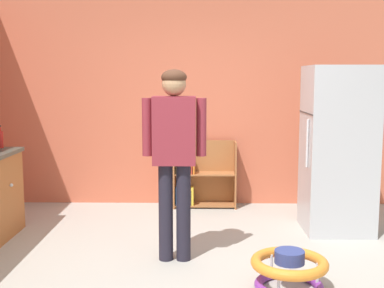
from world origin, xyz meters
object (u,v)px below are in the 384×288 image
Objects in this scene: bookshelf at (200,178)px; baby_walker at (289,271)px; ketchup_bottle at (0,139)px; refrigerator at (338,149)px; standing_person at (174,146)px.

baby_walker is at bearing -74.73° from bookshelf.
refrigerator is at bearing 0.43° from ketchup_bottle.
bookshelf is (-1.48, 1.00, -0.52)m from refrigerator.
standing_person is at bearing -151.37° from refrigerator.
refrigerator is 7.24× the size of ketchup_bottle.
standing_person is (-1.71, -0.93, 0.16)m from refrigerator.
ketchup_bottle is at bearing -179.57° from refrigerator.
standing_person reaches higher than bookshelf.
standing_person is 2.86× the size of baby_walker.
refrigerator is at bearing -33.95° from bookshelf.
bookshelf is at bearing 146.05° from refrigerator.
baby_walker is at bearing -28.46° from ketchup_bottle.
standing_person is 2.13m from ketchup_bottle.
bookshelf is 2.47m from ketchup_bottle.
refrigerator reaches higher than bookshelf.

